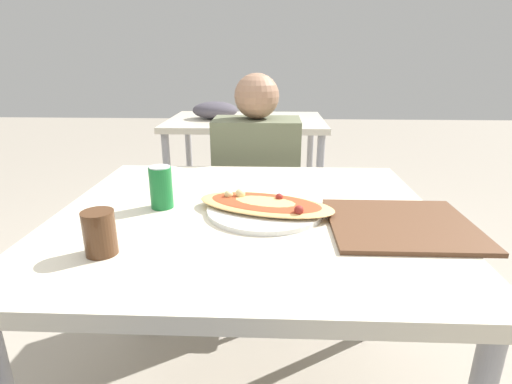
{
  "coord_description": "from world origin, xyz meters",
  "views": [
    {
      "loc": [
        0.07,
        -1.07,
        1.2
      ],
      "look_at": [
        0.03,
        0.0,
        0.83
      ],
      "focal_mm": 28.0,
      "sensor_mm": 36.0,
      "label": 1
    }
  ],
  "objects_px": {
    "pizza_main": "(265,206)",
    "chair_far_seated": "(258,203)",
    "drink_glass": "(100,233)",
    "dining_table": "(247,236)",
    "soda_can": "(161,187)",
    "person_seated": "(257,177)"
  },
  "relations": [
    {
      "from": "chair_far_seated",
      "to": "person_seated",
      "type": "relative_size",
      "value": 0.77
    },
    {
      "from": "pizza_main",
      "to": "chair_far_seated",
      "type": "bearing_deg",
      "value": 93.51
    },
    {
      "from": "dining_table",
      "to": "pizza_main",
      "type": "relative_size",
      "value": 2.5
    },
    {
      "from": "chair_far_seated",
      "to": "pizza_main",
      "type": "xyz_separation_m",
      "value": [
        0.05,
        -0.82,
        0.3
      ]
    },
    {
      "from": "person_seated",
      "to": "drink_glass",
      "type": "bearing_deg",
      "value": 72.18
    },
    {
      "from": "person_seated",
      "to": "drink_glass",
      "type": "height_order",
      "value": "person_seated"
    },
    {
      "from": "pizza_main",
      "to": "drink_glass",
      "type": "height_order",
      "value": "drink_glass"
    },
    {
      "from": "pizza_main",
      "to": "soda_can",
      "type": "height_order",
      "value": "soda_can"
    },
    {
      "from": "drink_glass",
      "to": "pizza_main",
      "type": "bearing_deg",
      "value": 36.94
    },
    {
      "from": "chair_far_seated",
      "to": "pizza_main",
      "type": "distance_m",
      "value": 0.87
    },
    {
      "from": "dining_table",
      "to": "pizza_main",
      "type": "bearing_deg",
      "value": 5.26
    },
    {
      "from": "chair_far_seated",
      "to": "soda_can",
      "type": "bearing_deg",
      "value": 72.28
    },
    {
      "from": "drink_glass",
      "to": "person_seated",
      "type": "bearing_deg",
      "value": 72.18
    },
    {
      "from": "pizza_main",
      "to": "soda_can",
      "type": "relative_size",
      "value": 3.46
    },
    {
      "from": "chair_far_seated",
      "to": "soda_can",
      "type": "xyz_separation_m",
      "value": [
        -0.25,
        -0.8,
        0.34
      ]
    },
    {
      "from": "drink_glass",
      "to": "dining_table",
      "type": "bearing_deg",
      "value": 40.78
    },
    {
      "from": "chair_far_seated",
      "to": "drink_glass",
      "type": "relative_size",
      "value": 8.55
    },
    {
      "from": "dining_table",
      "to": "chair_far_seated",
      "type": "height_order",
      "value": "chair_far_seated"
    },
    {
      "from": "chair_far_seated",
      "to": "dining_table",
      "type": "bearing_deg",
      "value": 89.85
    },
    {
      "from": "pizza_main",
      "to": "drink_glass",
      "type": "relative_size",
      "value": 4.24
    },
    {
      "from": "drink_glass",
      "to": "soda_can",
      "type": "bearing_deg",
      "value": 78.54
    },
    {
      "from": "person_seated",
      "to": "soda_can",
      "type": "xyz_separation_m",
      "value": [
        -0.25,
        -0.68,
        0.17
      ]
    }
  ]
}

